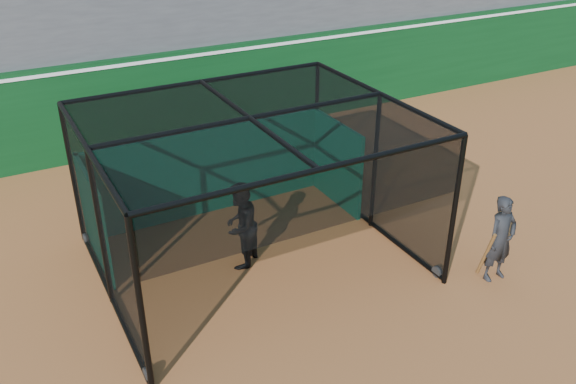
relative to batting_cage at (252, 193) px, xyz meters
name	(u,v)px	position (x,y,z in m)	size (l,w,h in m)	color
ground	(324,322)	(0.23, -2.22, -1.44)	(120.00, 120.00, 0.00)	#95562B
outfield_wall	(159,98)	(0.23, 6.28, -0.15)	(50.00, 0.50, 2.50)	#0A3815
batting_cage	(252,193)	(0.00, 0.00, 0.00)	(5.51, 4.68, 2.88)	black
batter	(240,226)	(-0.27, -0.04, -0.59)	(0.82, 0.64, 1.69)	black
on_deck_player	(501,239)	(3.62, -2.62, -0.62)	(0.63, 0.44, 1.65)	black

